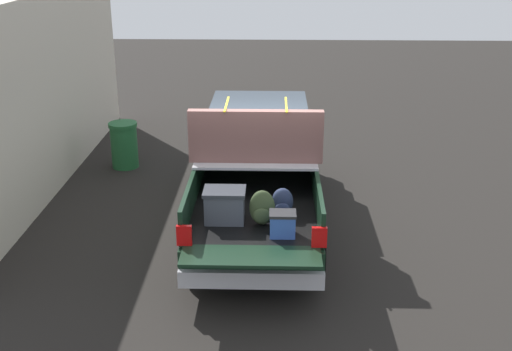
{
  "coord_description": "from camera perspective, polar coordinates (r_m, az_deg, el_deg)",
  "views": [
    {
      "loc": [
        -10.03,
        -0.27,
        4.73
      ],
      "look_at": [
        -0.6,
        0.0,
        1.1
      ],
      "focal_mm": 44.53,
      "sensor_mm": 36.0,
      "label": 1
    }
  ],
  "objects": [
    {
      "name": "trash_can",
      "position": [
        13.79,
        -11.76,
        2.72
      ],
      "size": [
        0.6,
        0.6,
        0.98
      ],
      "color": "#1E592D",
      "rests_on": "ground_plane"
    },
    {
      "name": "building_facade",
      "position": [
        12.91,
        -18.28,
        7.09
      ],
      "size": [
        9.39,
        0.36,
        3.7
      ],
      "primitive_type": "cube",
      "color": "beige",
      "rests_on": "ground_plane"
    },
    {
      "name": "ground_plane",
      "position": [
        11.09,
        0.09,
        -4.19
      ],
      "size": [
        40.0,
        40.0,
        0.0
      ],
      "primitive_type": "plane",
      "color": "black"
    },
    {
      "name": "pickup_truck",
      "position": [
        11.04,
        0.13,
        0.96
      ],
      "size": [
        6.05,
        2.06,
        2.23
      ],
      "color": "black",
      "rests_on": "ground_plane"
    }
  ]
}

